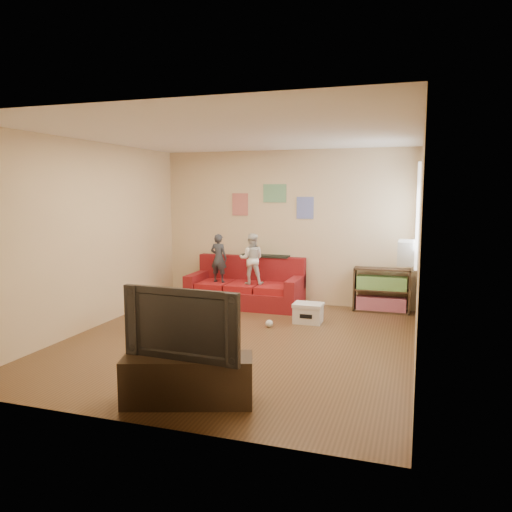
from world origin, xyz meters
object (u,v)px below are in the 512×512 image
(sofa, at_px, (247,289))
(child_a, at_px, (219,258))
(bookshelf, at_px, (382,292))
(tv_stand, at_px, (188,380))
(coffee_table, at_px, (172,308))
(file_box, at_px, (308,313))
(television, at_px, (187,322))
(child_b, at_px, (251,259))

(sofa, bearing_deg, child_a, -159.71)
(bookshelf, distance_m, tv_stand, 4.52)
(coffee_table, bearing_deg, file_box, 31.96)
(child_a, relative_size, coffee_table, 0.95)
(child_a, relative_size, bookshelf, 0.93)
(file_box, xyz_separation_m, television, (-0.47, -3.20, 0.64))
(file_box, bearing_deg, coffee_table, -148.04)
(child_a, distance_m, coffee_table, 1.82)
(file_box, bearing_deg, child_b, 149.36)
(coffee_table, bearing_deg, bookshelf, 38.13)
(bookshelf, distance_m, file_box, 1.48)
(sofa, relative_size, child_b, 2.26)
(child_b, bearing_deg, child_a, -13.59)
(sofa, height_order, bookshelf, sofa)
(child_a, relative_size, television, 0.73)
(child_b, relative_size, bookshelf, 0.95)
(sofa, xyz_separation_m, television, (0.81, -4.04, 0.50))
(tv_stand, bearing_deg, sofa, 83.19)
(child_a, bearing_deg, file_box, 165.08)
(bookshelf, xyz_separation_m, file_box, (-1.01, -1.07, -0.17))
(child_b, relative_size, coffee_table, 0.98)
(child_b, xyz_separation_m, file_box, (1.13, -0.67, -0.69))
(child_a, height_order, tv_stand, child_a)
(television, bearing_deg, bookshelf, 74.14)
(bookshelf, bearing_deg, television, -109.03)
(sofa, bearing_deg, file_box, -33.21)
(coffee_table, height_order, tv_stand, tv_stand)
(coffee_table, distance_m, file_box, 2.05)
(sofa, height_order, child_b, child_b)
(coffee_table, xyz_separation_m, tv_stand, (1.27, -2.12, -0.12))
(file_box, bearing_deg, child_a, 158.84)
(tv_stand, xyz_separation_m, television, (0.00, 0.00, 0.56))
(child_b, height_order, bookshelf, child_b)
(sofa, bearing_deg, coffee_table, -103.37)
(television, bearing_deg, sofa, 104.53)
(child_b, relative_size, television, 0.75)
(sofa, xyz_separation_m, child_a, (-0.45, -0.17, 0.54))
(file_box, xyz_separation_m, tv_stand, (-0.47, -3.20, 0.07))
(sofa, distance_m, file_box, 1.53)
(child_a, xyz_separation_m, bookshelf, (2.74, 0.40, -0.51))
(tv_stand, bearing_deg, bookshelf, 52.80)
(child_b, xyz_separation_m, television, (0.66, -3.87, -0.06))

